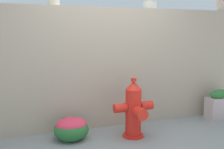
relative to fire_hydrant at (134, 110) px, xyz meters
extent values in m
cube|color=tan|center=(-0.21, 0.75, 0.57)|extent=(5.46, 0.34, 1.97)
cylinder|color=#BBB8AB|center=(0.63, 0.76, 1.65)|extent=(0.24, 0.24, 0.19)
cylinder|color=beige|center=(2.22, 0.77, 1.67)|extent=(0.24, 0.24, 0.23)
cylinder|color=beige|center=(2.22, 0.77, 1.77)|extent=(0.28, 0.28, 0.03)
cylinder|color=red|center=(0.00, 0.02, -0.40)|extent=(0.32, 0.32, 0.03)
cylinder|color=red|center=(0.00, 0.02, -0.05)|extent=(0.24, 0.24, 0.73)
cone|color=red|center=(0.00, 0.02, 0.37)|extent=(0.25, 0.25, 0.12)
cylinder|color=red|center=(0.00, 0.02, 0.46)|extent=(0.08, 0.08, 0.05)
cylinder|color=red|center=(-0.22, 0.02, 0.05)|extent=(0.19, 0.14, 0.14)
cylinder|color=red|center=(0.22, 0.02, 0.05)|extent=(0.19, 0.14, 0.14)
cylinder|color=red|center=(0.00, -0.21, 0.01)|extent=(0.17, 0.21, 0.17)
ellipsoid|color=#2A6C31|center=(-0.91, 0.21, -0.26)|extent=(0.51, 0.46, 0.35)
ellipsoid|color=#E0344E|center=(-0.91, 0.21, -0.18)|extent=(0.46, 0.41, 0.19)
cube|color=#B59F9D|center=(1.84, 0.28, -0.22)|extent=(0.48, 0.25, 0.40)
ellipsoid|color=#2C6930|center=(1.84, 0.28, 0.04)|extent=(0.41, 0.21, 0.18)
camera|label=1|loc=(-1.70, -3.68, 1.14)|focal=44.58mm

